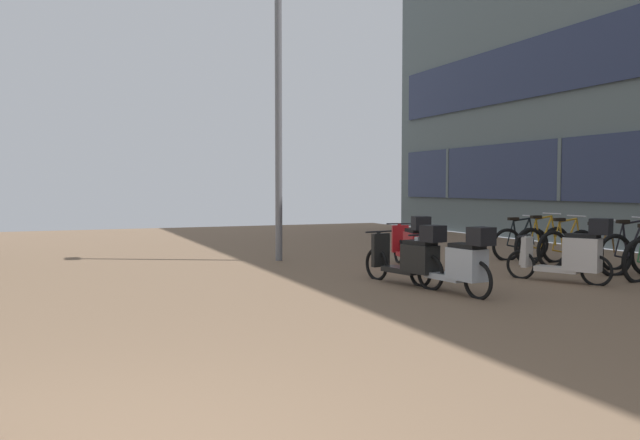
{
  "coord_description": "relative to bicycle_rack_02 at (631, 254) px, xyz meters",
  "views": [
    {
      "loc": [
        -0.01,
        -3.19,
        1.49
      ],
      "look_at": [
        2.71,
        3.32,
        1.11
      ],
      "focal_mm": 35.62,
      "sensor_mm": 36.0,
      "label": 1
    }
  ],
  "objects": [
    {
      "name": "bicycle_rack_04",
      "position": [
        -0.21,
        1.24,
        -0.01
      ],
      "size": [
        1.39,
        0.48,
        0.99
      ],
      "color": "black",
      "rests_on": "ground"
    },
    {
      "name": "scooter_near",
      "position": [
        -3.84,
        -0.51,
        0.09
      ],
      "size": [
        0.56,
        1.75,
        0.98
      ],
      "color": "black",
      "rests_on": "ground"
    },
    {
      "name": "scooter_far",
      "position": [
        -2.97,
        2.15,
        0.09
      ],
      "size": [
        0.69,
        1.76,
        0.99
      ],
      "color": "black",
      "rests_on": "ground"
    },
    {
      "name": "bicycle_rack_06",
      "position": [
        -0.24,
        2.48,
        -0.02
      ],
      "size": [
        1.3,
        0.48,
        0.94
      ],
      "color": "black",
      "rests_on": "ground"
    },
    {
      "name": "lamp_post",
      "position": [
        -4.82,
        4.23,
        3.05
      ],
      "size": [
        0.2,
        0.52,
        6.15
      ],
      "color": "slate",
      "rests_on": "ground"
    },
    {
      "name": "bicycle_rack_05",
      "position": [
        -0.22,
        1.86,
        0.0
      ],
      "size": [
        1.39,
        0.48,
        1.01
      ],
      "color": "black",
      "rests_on": "ground"
    },
    {
      "name": "bicycle_rack_02",
      "position": [
        0.0,
        0.0,
        0.0
      ],
      "size": [
        1.42,
        0.48,
        1.01
      ],
      "color": "black",
      "rests_on": "ground"
    },
    {
      "name": "bicycle_rack_03",
      "position": [
        -0.02,
        0.62,
        -0.02
      ],
      "size": [
        1.27,
        0.48,
        0.94
      ],
      "color": "black",
      "rests_on": "ground"
    },
    {
      "name": "scooter_mid",
      "position": [
        -1.62,
        -0.34,
        0.11
      ],
      "size": [
        0.98,
        1.49,
        1.03
      ],
      "color": "black",
      "rests_on": "ground"
    },
    {
      "name": "scooter_extra",
      "position": [
        -4.05,
        0.37,
        0.08
      ],
      "size": [
        0.67,
        1.73,
        0.96
      ],
      "color": "black",
      "rests_on": "ground"
    }
  ]
}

